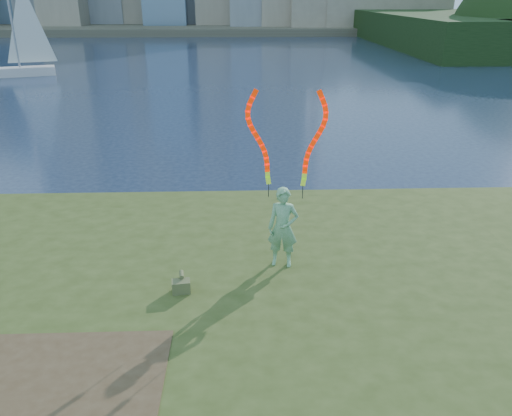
{
  "coord_description": "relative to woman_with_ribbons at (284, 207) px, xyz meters",
  "views": [
    {
      "loc": [
        0.61,
        -9.1,
        6.38
      ],
      "look_at": [
        0.99,
        1.0,
        2.03
      ],
      "focal_mm": 35.0,
      "sensor_mm": 36.0,
      "label": 1
    }
  ],
  "objects": [
    {
      "name": "dirt_patch",
      "position": [
        -3.77,
        -3.87,
        -1.38
      ],
      "size": [
        3.2,
        3.0,
        0.02
      ],
      "primitive_type": "cube",
      "color": "#47331E",
      "rests_on": "grassy_knoll"
    },
    {
      "name": "canvas_bag",
      "position": [
        -2.15,
        -1.07,
        -1.25
      ],
      "size": [
        0.4,
        0.45,
        0.35
      ],
      "rotation": [
        0.0,
        0.0,
        0.14
      ],
      "color": "#474D2C",
      "rests_on": "grassy_knoll"
    },
    {
      "name": "woman_with_ribbons",
      "position": [
        0.0,
        0.0,
        0.0
      ],
      "size": [
        2.09,
        0.6,
        4.18
      ],
      "rotation": [
        0.0,
        0.0,
        -0.19
      ],
      "color": "#0F651C",
      "rests_on": "grassy_knoll"
    },
    {
      "name": "grassy_knoll",
      "position": [
        -1.57,
        -2.96,
        -1.85
      ],
      "size": [
        20.0,
        18.0,
        0.8
      ],
      "color": "#354318",
      "rests_on": "ground"
    },
    {
      "name": "far_shore",
      "position": [
        -1.57,
        94.33,
        -1.59
      ],
      "size": [
        320.0,
        40.0,
        1.2
      ],
      "primitive_type": "cube",
      "color": "#4E4939",
      "rests_on": "ground"
    },
    {
      "name": "sailboat",
      "position": [
        -18.9,
        34.07,
        -0.69
      ],
      "size": [
        5.73,
        3.39,
        8.72
      ],
      "rotation": [
        0.0,
        0.0,
        0.33
      ],
      "color": "silver",
      "rests_on": "ground"
    },
    {
      "name": "ground",
      "position": [
        -1.57,
        -0.67,
        -2.19
      ],
      "size": [
        320.0,
        320.0,
        0.0
      ],
      "primitive_type": "plane",
      "color": "#18243C",
      "rests_on": "ground"
    }
  ]
}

